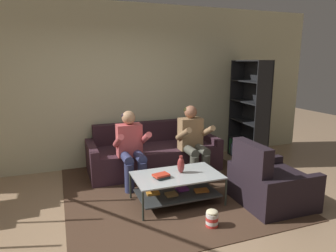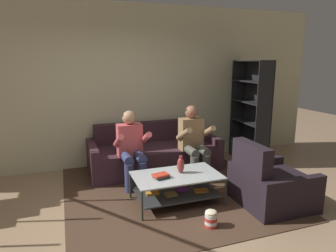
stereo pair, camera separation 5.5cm
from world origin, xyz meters
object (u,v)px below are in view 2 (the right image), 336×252
Objects in this scene: person_seated_left at (131,145)px; popcorn_tub at (211,219)px; couch at (154,154)px; coffee_table at (177,184)px; armchair at (270,185)px; person_seated_right at (194,139)px; book_stack at (161,176)px; bookshelf at (251,118)px; vase at (181,165)px.

popcorn_tub is at bearing -69.04° from person_seated_left.
couch is 0.84m from person_seated_left.
coffee_table is 1.27× the size of armchair.
book_stack is (-0.85, -0.85, -0.22)m from person_seated_right.
coffee_table is 5.13× the size of book_stack.
couch is 1.99m from bookshelf.
armchair is at bearing -38.81° from person_seated_left.
popcorn_tub is (0.15, -0.72, -0.16)m from coffee_table.
person_seated_right reaches higher than book_stack.
couch is 1.90× the size of person_seated_right.
popcorn_tub is (-1.00, -0.25, -0.17)m from armchair.
armchair is (-0.84, -1.71, -0.56)m from bookshelf.
armchair is (1.06, -1.83, 0.00)m from couch.
couch is 9.92× the size of book_stack.
person_seated_left is at bearing 118.23° from coffee_table.
bookshelf is 2.79m from popcorn_tub.
bookshelf is (1.38, 0.43, 0.19)m from person_seated_right.
person_seated_right is 4.87× the size of vase.
couch is 1.33m from vase.
bookshelf reaches higher than coffee_table.
bookshelf is (1.91, -0.11, 0.56)m from couch.
vase reaches higher than popcorn_tub.
bookshelf reaches higher than book_stack.
person_seated_left is 2.48m from bookshelf.
person_seated_right is at bearing -46.41° from couch.
couch is 1.18× the size of bookshelf.
book_stack is (-0.32, -1.40, 0.15)m from couch.
vase reaches higher than coffee_table.
coffee_table is 0.75m from popcorn_tub.
person_seated_right is at bearing 54.90° from vase.
book_stack reaches higher than coffee_table.
popcorn_tub is (0.39, -0.68, -0.32)m from book_stack.
couch is at bearing 120.21° from armchair.
vase is at bearing 15.30° from book_stack.
person_seated_left is 5.08× the size of book_stack.
bookshelf is (2.23, 1.28, 0.41)m from book_stack.
bookshelf is (1.92, 1.20, 0.32)m from vase.
person_seated_right reaches higher than armchair.
person_seated_right is 1.68m from popcorn_tub.
coffee_table reaches higher than popcorn_tub.
vase is (0.08, 0.05, 0.25)m from coffee_table.
vase is 0.27× the size of armchair.
person_seated_right is 0.94m from vase.
person_seated_left is at bearing 103.17° from book_stack.
person_seated_left is at bearing -169.80° from bookshelf.
person_seated_right is 0.62× the size of bookshelf.
person_seated_left reaches higher than coffee_table.
coffee_table is at bearing -148.09° from bookshelf.
person_seated_right is 5.21× the size of book_stack.
person_seated_left reaches higher than armchair.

